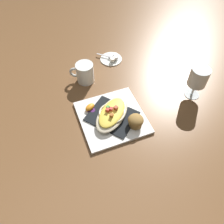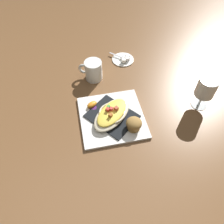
# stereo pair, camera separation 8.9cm
# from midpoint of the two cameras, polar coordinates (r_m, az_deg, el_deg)

# --- Properties ---
(ground_plane) EXTENTS (2.60, 2.60, 0.00)m
(ground_plane) POSITION_cam_midpoint_polar(r_m,az_deg,el_deg) (0.93, -2.75, -1.77)
(ground_plane) COLOR brown
(square_plate) EXTENTS (0.31, 0.31, 0.01)m
(square_plate) POSITION_cam_midpoint_polar(r_m,az_deg,el_deg) (0.92, -2.77, -1.55)
(square_plate) COLOR white
(square_plate) RESTS_ON ground_plane
(folded_napkin) EXTENTS (0.22, 0.23, 0.01)m
(folded_napkin) POSITION_cam_midpoint_polar(r_m,az_deg,el_deg) (0.91, -2.79, -1.24)
(folded_napkin) COLOR black
(folded_napkin) RESTS_ON square_plate
(gratin_dish) EXTENTS (0.22, 0.19, 0.05)m
(gratin_dish) POSITION_cam_midpoint_polar(r_m,az_deg,el_deg) (0.90, -2.84, -0.53)
(gratin_dish) COLOR beige
(gratin_dish) RESTS_ON folded_napkin
(muffin) EXTENTS (0.06, 0.06, 0.05)m
(muffin) POSITION_cam_midpoint_polar(r_m,az_deg,el_deg) (0.87, 3.16, -2.50)
(muffin) COLOR olive
(muffin) RESTS_ON square_plate
(orange_garnish) EXTENTS (0.05, 0.06, 0.02)m
(orange_garnish) POSITION_cam_midpoint_polar(r_m,az_deg,el_deg) (0.94, -8.24, 0.87)
(orange_garnish) COLOR #4D215D
(orange_garnish) RESTS_ON square_plate
(coffee_mug) EXTENTS (0.10, 0.09, 0.09)m
(coffee_mug) POSITION_cam_midpoint_polar(r_m,az_deg,el_deg) (1.06, -9.40, 9.46)
(coffee_mug) COLOR white
(coffee_mug) RESTS_ON ground_plane
(stemmed_glass) EXTENTS (0.08, 0.08, 0.15)m
(stemmed_glass) POSITION_cam_midpoint_polar(r_m,az_deg,el_deg) (0.99, 18.75, 7.99)
(stemmed_glass) COLOR white
(stemmed_glass) RESTS_ON ground_plane
(creamer_saucer) EXTENTS (0.11, 0.11, 0.01)m
(creamer_saucer) POSITION_cam_midpoint_polar(r_m,az_deg,el_deg) (1.19, -2.45, 13.33)
(creamer_saucer) COLOR white
(creamer_saucer) RESTS_ON ground_plane
(spoon) EXTENTS (0.07, 0.09, 0.01)m
(spoon) POSITION_cam_midpoint_polar(r_m,az_deg,el_deg) (1.18, -2.78, 13.74)
(spoon) COLOR silver
(spoon) RESTS_ON creamer_saucer
(creamer_cup_0) EXTENTS (0.02, 0.02, 0.02)m
(creamer_cup_0) POSITION_cam_midpoint_polar(r_m,az_deg,el_deg) (1.16, -2.14, 13.08)
(creamer_cup_0) COLOR white
(creamer_cup_0) RESTS_ON creamer_saucer
(creamer_cup_1) EXTENTS (0.02, 0.02, 0.02)m
(creamer_cup_1) POSITION_cam_midpoint_polar(r_m,az_deg,el_deg) (1.17, -1.30, 13.54)
(creamer_cup_1) COLOR silver
(creamer_cup_1) RESTS_ON creamer_saucer
(creamer_cup_2) EXTENTS (0.02, 0.02, 0.02)m
(creamer_cup_2) POSITION_cam_midpoint_polar(r_m,az_deg,el_deg) (1.19, -1.37, 14.20)
(creamer_cup_2) COLOR white
(creamer_cup_2) RESTS_ON creamer_saucer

